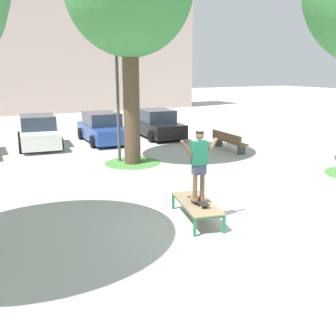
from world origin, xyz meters
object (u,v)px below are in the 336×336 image
object	(u,v)px
car_black	(157,125)
skateboard	(198,201)
car_white	(39,132)
car_blue	(103,129)
skater	(199,161)
skate_box	(197,204)
light_post	(117,64)
park_bench	(229,141)

from	to	relation	value
car_black	skateboard	bearing A→B (deg)	-111.96
car_white	car_black	size ratio (longest dim) A/B	1.01
car_blue	car_white	bearing A→B (deg)	175.34
car_black	skater	bearing A→B (deg)	-111.96
skater	car_blue	bearing A→B (deg)	82.45
skate_box	car_black	distance (m)	12.33
car_black	skate_box	bearing A→B (deg)	-112.04
car_black	light_post	world-z (taller)	light_post
car_white	car_blue	size ratio (longest dim) A/B	1.02
car_black	light_post	xyz separation A→B (m)	(-3.95, -4.48, 3.13)
park_bench	light_post	bearing A→B (deg)	175.90
car_black	car_white	bearing A→B (deg)	177.74
skate_box	skater	bearing A→B (deg)	-103.84
car_white	light_post	bearing A→B (deg)	-64.18
skater	car_black	size ratio (longest dim) A/B	0.39
skater	car_black	distance (m)	12.47
car_blue	light_post	world-z (taller)	light_post
skateboard	skater	size ratio (longest dim) A/B	0.48
skateboard	park_bench	xyz separation A→B (m)	(5.90, 6.68, -0.09)
car_white	light_post	size ratio (longest dim) A/B	0.75
skate_box	skateboard	size ratio (longest dim) A/B	2.49
park_bench	light_post	distance (m)	6.21
light_post	car_white	bearing A→B (deg)	115.82
car_blue	light_post	bearing A→B (deg)	-100.52
skate_box	skater	world-z (taller)	skater
skate_box	car_black	xyz separation A→B (m)	(4.63, 11.42, 0.28)
skateboard	light_post	bearing A→B (deg)	84.35
skate_box	park_bench	size ratio (longest dim) A/B	0.83
skate_box	car_white	bearing A→B (deg)	97.90
car_white	light_post	xyz separation A→B (m)	(2.29, -4.73, 3.13)
skater	car_white	distance (m)	11.92
car_white	park_bench	size ratio (longest dim) A/B	1.80
skate_box	light_post	size ratio (longest dim) A/B	0.35
skater	car_black	xyz separation A→B (m)	(4.65, 11.54, -0.84)
car_black	park_bench	distance (m)	5.02
car_blue	light_post	size ratio (longest dim) A/B	0.73
skateboard	car_black	distance (m)	12.44
skateboard	skater	bearing A→B (deg)	85.93
car_white	park_bench	distance (m)	9.06
skate_box	car_blue	distance (m)	11.52
car_white	skater	bearing A→B (deg)	-82.31
car_blue	car_black	bearing A→B (deg)	0.14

